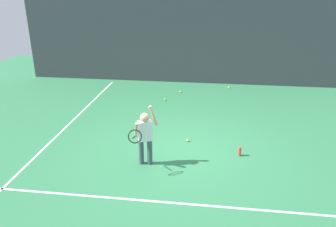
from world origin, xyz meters
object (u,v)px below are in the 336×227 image
object	(u,v)px
tennis_ball_0	(165,99)
tennis_player	(145,134)
tennis_ball_3	(180,92)
water_bottle	(240,151)
tennis_ball_1	(229,87)
tennis_ball_2	(188,140)

from	to	relation	value
tennis_ball_0	tennis_player	bearing A→B (deg)	-87.64
tennis_player	tennis_ball_3	size ratio (longest dim) A/B	20.46
tennis_player	water_bottle	size ratio (longest dim) A/B	6.14
tennis_ball_0	tennis_ball_1	world-z (taller)	same
water_bottle	tennis_ball_0	size ratio (longest dim) A/B	3.33
tennis_ball_0	tennis_ball_2	size ratio (longest dim) A/B	1.00
tennis_player	tennis_ball_3	xyz separation A→B (m)	(0.27, 5.20, -0.69)
tennis_player	water_bottle	distance (m)	2.28
water_bottle	tennis_ball_3	world-z (taller)	water_bottle
tennis_player	water_bottle	xyz separation A→B (m)	(2.09, 0.66, -0.62)
tennis_ball_0	tennis_ball_1	size ratio (longest dim) A/B	1.00
water_bottle	tennis_ball_1	world-z (taller)	water_bottle
tennis_ball_0	tennis_ball_1	xyz separation A→B (m)	(2.22, 1.72, 0.00)
tennis_ball_3	tennis_ball_1	bearing A→B (deg)	24.03
tennis_player	tennis_ball_3	bearing A→B (deg)	66.06
tennis_ball_3	tennis_player	bearing A→B (deg)	-92.92
water_bottle	tennis_ball_0	bearing A→B (deg)	122.11
tennis_player	tennis_ball_1	world-z (taller)	tennis_player
tennis_player	tennis_ball_0	distance (m)	4.33
tennis_ball_1	tennis_ball_3	world-z (taller)	same
tennis_ball_2	tennis_ball_3	bearing A→B (deg)	98.27
tennis_ball_2	tennis_player	bearing A→B (deg)	-124.37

